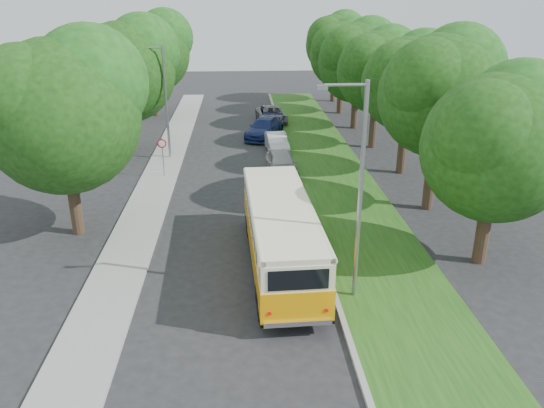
{
  "coord_description": "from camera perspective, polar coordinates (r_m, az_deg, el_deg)",
  "views": [
    {
      "loc": [
        0.21,
        -19.33,
        10.55
      ],
      "look_at": [
        1.62,
        3.35,
        1.5
      ],
      "focal_mm": 35.0,
      "sensor_mm": 36.0,
      "label": 1
    }
  ],
  "objects": [
    {
      "name": "curb",
      "position": [
        26.7,
        4.03,
        -1.44
      ],
      "size": [
        0.2,
        70.0,
        0.15
      ],
      "primitive_type": "cube",
      "color": "gray",
      "rests_on": "ground"
    },
    {
      "name": "sidewalk",
      "position": [
        26.96,
        -13.97,
        -1.86
      ],
      "size": [
        2.2,
        70.0,
        0.12
      ],
      "primitive_type": "cube",
      "color": "gray",
      "rests_on": "ground"
    },
    {
      "name": "ground",
      "position": [
        22.02,
        -3.69,
        -6.96
      ],
      "size": [
        120.0,
        120.0,
        0.0
      ],
      "primitive_type": "plane",
      "color": "#242426",
      "rests_on": "ground"
    },
    {
      "name": "grass_verge",
      "position": [
        27.11,
        8.96,
        -1.32
      ],
      "size": [
        4.5,
        70.0,
        0.13
      ],
      "primitive_type": "cube",
      "color": "#1D4C14",
      "rests_on": "ground"
    },
    {
      "name": "car_grey",
      "position": [
        46.92,
        -0.07,
        9.59
      ],
      "size": [
        2.76,
        5.21,
        1.4
      ],
      "primitive_type": "imported",
      "rotation": [
        0.0,
        0.0,
        0.09
      ],
      "color": "slate",
      "rests_on": "ground"
    },
    {
      "name": "lamppost_near",
      "position": [
        18.37,
        9.24,
        1.76
      ],
      "size": [
        1.71,
        0.16,
        8.0
      ],
      "color": "gray",
      "rests_on": "ground"
    },
    {
      "name": "lamppost_far",
      "position": [
        36.24,
        -11.49,
        11.06
      ],
      "size": [
        1.71,
        0.16,
        7.5
      ],
      "color": "gray",
      "rests_on": "ground"
    },
    {
      "name": "car_blue",
      "position": [
        41.86,
        -0.82,
        8.16
      ],
      "size": [
        3.7,
        5.55,
        1.49
      ],
      "primitive_type": "imported",
      "rotation": [
        0.0,
        0.0,
        -0.34
      ],
      "color": "navy",
      "rests_on": "ground"
    },
    {
      "name": "warning_sign",
      "position": [
        32.87,
        -11.71,
        5.66
      ],
      "size": [
        0.56,
        0.1,
        2.5
      ],
      "color": "gray",
      "rests_on": "ground"
    },
    {
      "name": "vintage_bus",
      "position": [
        21.38,
        0.94,
        -3.45
      ],
      "size": [
        2.9,
        9.91,
        2.92
      ],
      "primitive_type": null,
      "rotation": [
        0.0,
        0.0,
        0.04
      ],
      "color": "#FFA308",
      "rests_on": "ground"
    },
    {
      "name": "car_silver",
      "position": [
        32.99,
        1.02,
        4.41
      ],
      "size": [
        1.98,
        4.42,
        1.48
      ],
      "primitive_type": "imported",
      "rotation": [
        0.0,
        0.0,
        0.06
      ],
      "color": "#9D9DA1",
      "rests_on": "ground"
    },
    {
      "name": "car_white",
      "position": [
        38.11,
        0.5,
        6.64
      ],
      "size": [
        1.67,
        4.01,
        1.29
      ],
      "primitive_type": "imported",
      "rotation": [
        0.0,
        0.0,
        0.08
      ],
      "color": "silver",
      "rests_on": "ground"
    },
    {
      "name": "treeline",
      "position": [
        37.72,
        0.97,
        14.67
      ],
      "size": [
        24.27,
        41.91,
        9.46
      ],
      "color": "#332319",
      "rests_on": "ground"
    }
  ]
}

